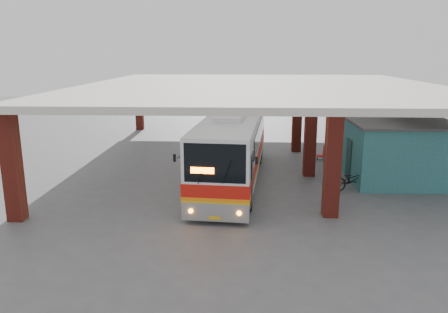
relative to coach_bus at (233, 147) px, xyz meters
name	(u,v)px	position (x,y,z in m)	size (l,w,h in m)	color
ground	(254,192)	(1.07, -1.77, -1.81)	(90.00, 90.00, 0.00)	#515154
brick_columns	(278,129)	(2.50, 3.23, 0.37)	(20.10, 21.60, 4.35)	maroon
canopy_roof	(261,87)	(1.57, 4.73, 2.69)	(21.00, 23.00, 0.30)	beige
shop_building	(389,144)	(8.56, 2.23, -0.24)	(5.20, 8.20, 3.11)	#2A666A
coach_bus	(233,147)	(0.00, 0.00, 0.00)	(3.68, 12.65, 3.64)	silver
motorcycle	(352,180)	(5.77, -1.38, -1.25)	(0.73, 2.11, 1.11)	black
pedestrian	(331,190)	(4.31, -3.68, -1.05)	(0.55, 0.36, 1.51)	red
red_chair	(322,153)	(5.42, 4.90, -1.41)	(0.47, 0.47, 0.87)	red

